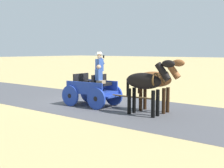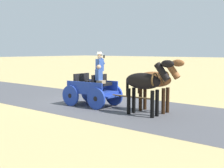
# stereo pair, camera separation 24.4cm
# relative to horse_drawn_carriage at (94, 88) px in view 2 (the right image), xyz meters

# --- Properties ---
(ground_plane) EXTENTS (200.00, 200.00, 0.00)m
(ground_plane) POSITION_rel_horse_drawn_carriage_xyz_m (-0.41, -0.76, -0.82)
(ground_plane) COLOR tan
(road_surface) EXTENTS (5.61, 160.00, 0.01)m
(road_surface) POSITION_rel_horse_drawn_carriage_xyz_m (-0.41, -0.76, -0.81)
(road_surface) COLOR #4C4C51
(road_surface) RESTS_ON ground
(horse_drawn_carriage) EXTENTS (1.54, 4.52, 2.50)m
(horse_drawn_carriage) POSITION_rel_horse_drawn_carriage_xyz_m (0.00, 0.00, 0.00)
(horse_drawn_carriage) COLOR #1E3899
(horse_drawn_carriage) RESTS_ON ground
(horse_near_side) EXTENTS (0.63, 2.13, 2.21)m
(horse_near_side) POSITION_rel_horse_drawn_carriage_xyz_m (-0.61, 3.00, 0.51)
(horse_near_side) COLOR brown
(horse_near_side) RESTS_ON ground
(horse_off_side) EXTENTS (0.62, 2.13, 2.21)m
(horse_off_side) POSITION_rel_horse_drawn_carriage_xyz_m (0.28, 3.05, 0.51)
(horse_off_side) COLOR black
(horse_off_side) RESTS_ON ground
(traffic_cone) EXTENTS (0.32, 0.32, 0.50)m
(traffic_cone) POSITION_rel_horse_drawn_carriage_xyz_m (-2.76, -4.14, -0.57)
(traffic_cone) COLOR orange
(traffic_cone) RESTS_ON ground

